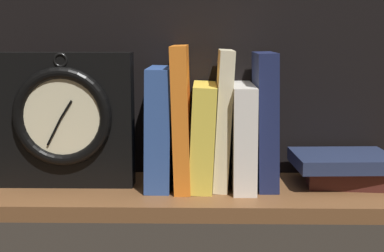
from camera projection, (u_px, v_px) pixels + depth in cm
name	position (u px, v px, depth cm)	size (l,w,h in cm)	color
ground_plane	(203.00, 194.00, 96.02)	(84.74, 23.37, 2.50)	brown
back_panel	(203.00, 72.00, 103.72)	(84.74, 1.20, 37.99)	black
book_blue_modern	(161.00, 127.00, 96.36)	(4.17, 14.76, 20.38)	#2D4C8E
book_orange_pandolfini	(182.00, 116.00, 96.00)	(2.66, 16.11, 24.09)	orange
book_yellow_seinlanguage	(203.00, 135.00, 96.45)	(3.90, 15.35, 17.55)	gold
book_cream_twain	(223.00, 118.00, 95.92)	(2.43, 13.18, 23.36)	beige
book_white_catcher	(243.00, 135.00, 96.33)	(3.80, 16.85, 17.49)	silver
book_navy_bierce	(265.00, 120.00, 95.82)	(3.31, 13.01, 22.93)	#192147
framed_clock	(66.00, 119.00, 94.87)	(22.97, 6.05, 22.97)	black
book_stack_side	(347.00, 168.00, 97.27)	(18.07, 13.96, 5.45)	#471E19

